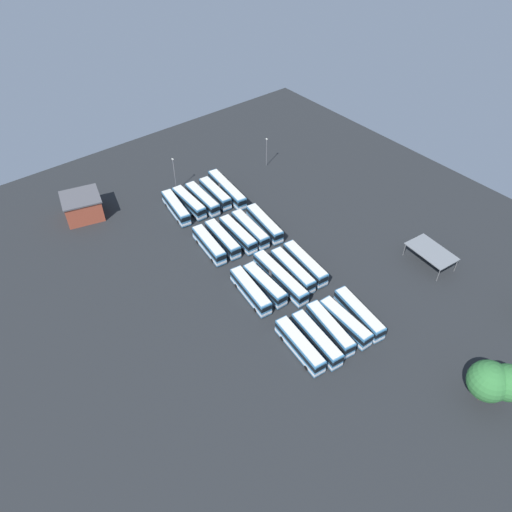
{
  "coord_description": "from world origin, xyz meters",
  "views": [
    {
      "loc": [
        60.88,
        -48.9,
        72.23
      ],
      "look_at": [
        -0.02,
        -0.28,
        1.53
      ],
      "focal_mm": 34.08,
      "sensor_mm": 36.0,
      "label": 1
    }
  ],
  "objects_px": {
    "bus_row2_slot3": "(293,270)",
    "bus_row2_slot0": "(250,291)",
    "bus_row0_slot1": "(189,203)",
    "bus_row1_slot4": "(264,224)",
    "bus_row3_slot2": "(330,329)",
    "tree_north_edge": "(489,381)",
    "bus_row2_slot2": "(280,277)",
    "lamp_post_far_corner": "(267,151)",
    "bus_row2_slot1": "(265,285)",
    "depot_building": "(83,206)",
    "bus_row0_slot4": "(227,189)",
    "maintenance_shelter": "(432,252)",
    "bus_row3_slot0": "(300,346)",
    "bus_row0_slot3": "(215,193)",
    "bus_row3_slot1": "(316,339)",
    "bus_row1_slot0": "(209,245)",
    "bus_row0_slot0": "(176,208)",
    "bus_row1_slot2": "(238,234)",
    "bus_row0_slot2": "(202,199)",
    "bus_row1_slot1": "(223,239)",
    "bus_row2_slot4": "(305,264)",
    "lamp_post_by_building": "(174,174)",
    "bus_row1_slot3": "(250,229)",
    "bus_row3_slot4": "(359,314)",
    "tree_south_edge": "(507,383)"
  },
  "relations": [
    {
      "from": "bus_row2_slot3",
      "to": "bus_row2_slot0",
      "type": "bearing_deg",
      "value": -94.58
    },
    {
      "from": "bus_row0_slot1",
      "to": "bus_row1_slot4",
      "type": "xyz_separation_m",
      "value": [
        18.0,
        9.15,
        0.0
      ]
    },
    {
      "from": "bus_row3_slot2",
      "to": "tree_north_edge",
      "type": "bearing_deg",
      "value": 21.57
    },
    {
      "from": "bus_row2_slot2",
      "to": "lamp_post_far_corner",
      "type": "relative_size",
      "value": 1.91
    },
    {
      "from": "bus_row2_slot1",
      "to": "lamp_post_far_corner",
      "type": "height_order",
      "value": "lamp_post_far_corner"
    },
    {
      "from": "depot_building",
      "to": "tree_north_edge",
      "type": "height_order",
      "value": "tree_north_edge"
    },
    {
      "from": "bus_row0_slot4",
      "to": "maintenance_shelter",
      "type": "relative_size",
      "value": 1.49
    },
    {
      "from": "bus_row2_slot0",
      "to": "bus_row2_slot3",
      "type": "xyz_separation_m",
      "value": [
        0.84,
        10.52,
        0.0
      ]
    },
    {
      "from": "bus_row2_slot2",
      "to": "bus_row3_slot0",
      "type": "distance_m",
      "value": 17.62
    },
    {
      "from": "bus_row0_slot3",
      "to": "bus_row3_slot1",
      "type": "height_order",
      "value": "same"
    },
    {
      "from": "bus_row3_slot1",
      "to": "maintenance_shelter",
      "type": "xyz_separation_m",
      "value": [
        -0.83,
        34.65,
        1.47
      ]
    },
    {
      "from": "bus_row2_slot1",
      "to": "bus_row2_slot2",
      "type": "xyz_separation_m",
      "value": [
        0.32,
        3.74,
        0.0
      ]
    },
    {
      "from": "bus_row1_slot4",
      "to": "lamp_post_far_corner",
      "type": "height_order",
      "value": "lamp_post_far_corner"
    },
    {
      "from": "bus_row3_slot1",
      "to": "bus_row1_slot0",
      "type": "bearing_deg",
      "value": -179.34
    },
    {
      "from": "bus_row0_slot0",
      "to": "bus_row1_slot2",
      "type": "relative_size",
      "value": 1.01
    },
    {
      "from": "bus_row2_slot0",
      "to": "bus_row3_slot2",
      "type": "height_order",
      "value": "same"
    },
    {
      "from": "bus_row1_slot2",
      "to": "bus_row2_slot0",
      "type": "relative_size",
      "value": 0.98
    },
    {
      "from": "bus_row0_slot2",
      "to": "bus_row2_slot3",
      "type": "bearing_deg",
      "value": 0.72
    },
    {
      "from": "bus_row0_slot3",
      "to": "bus_row0_slot4",
      "type": "bearing_deg",
      "value": 84.66
    },
    {
      "from": "bus_row2_slot2",
      "to": "bus_row0_slot0",
      "type": "bearing_deg",
      "value": -173.25
    },
    {
      "from": "bus_row0_slot2",
      "to": "bus_row3_slot0",
      "type": "height_order",
      "value": "same"
    },
    {
      "from": "bus_row1_slot1",
      "to": "bus_row2_slot4",
      "type": "distance_m",
      "value": 19.68
    },
    {
      "from": "bus_row0_slot0",
      "to": "tree_north_edge",
      "type": "xyz_separation_m",
      "value": [
        75.22,
        12.46,
        3.39
      ]
    },
    {
      "from": "bus_row2_slot0",
      "to": "bus_row2_slot3",
      "type": "distance_m",
      "value": 10.56
    },
    {
      "from": "lamp_post_by_building",
      "to": "bus_row0_slot3",
      "type": "bearing_deg",
      "value": 30.8
    },
    {
      "from": "bus_row1_slot2",
      "to": "bus_row3_slot1",
      "type": "distance_m",
      "value": 33.4
    },
    {
      "from": "bus_row0_slot3",
      "to": "tree_north_edge",
      "type": "relative_size",
      "value": 1.41
    },
    {
      "from": "bus_row2_slot1",
      "to": "depot_building",
      "type": "distance_m",
      "value": 50.23
    },
    {
      "from": "bus_row2_slot0",
      "to": "bus_row3_slot0",
      "type": "distance_m",
      "value": 16.21
    },
    {
      "from": "bus_row1_slot2",
      "to": "bus_row1_slot0",
      "type": "bearing_deg",
      "value": -98.71
    },
    {
      "from": "bus_row0_slot4",
      "to": "bus_row1_slot3",
      "type": "distance_m",
      "value": 17.24
    },
    {
      "from": "bus_row1_slot0",
      "to": "bus_row2_slot3",
      "type": "relative_size",
      "value": 0.92
    },
    {
      "from": "bus_row2_slot3",
      "to": "tree_north_edge",
      "type": "height_order",
      "value": "tree_north_edge"
    },
    {
      "from": "bus_row0_slot3",
      "to": "bus_row2_slot3",
      "type": "height_order",
      "value": "same"
    },
    {
      "from": "bus_row1_slot0",
      "to": "bus_row2_slot3",
      "type": "xyz_separation_m",
      "value": [
        17.68,
        9.0,
        0.0
      ]
    },
    {
      "from": "bus_row1_slot2",
      "to": "maintenance_shelter",
      "type": "relative_size",
      "value": 1.15
    },
    {
      "from": "bus_row2_slot3",
      "to": "bus_row3_slot2",
      "type": "height_order",
      "value": "same"
    },
    {
      "from": "bus_row3_slot4",
      "to": "maintenance_shelter",
      "type": "relative_size",
      "value": 1.2
    },
    {
      "from": "bus_row3_slot0",
      "to": "bus_row3_slot4",
      "type": "xyz_separation_m",
      "value": [
        1.53,
        13.9,
        0.0
      ]
    },
    {
      "from": "bus_row1_slot4",
      "to": "maintenance_shelter",
      "type": "height_order",
      "value": "bus_row1_slot4"
    },
    {
      "from": "bus_row3_slot0",
      "to": "maintenance_shelter",
      "type": "bearing_deg",
      "value": 90.01
    },
    {
      "from": "bus_row0_slot0",
      "to": "bus_row0_slot3",
      "type": "relative_size",
      "value": 1.02
    },
    {
      "from": "bus_row3_slot4",
      "to": "bus_row0_slot4",
      "type": "bearing_deg",
      "value": 174.33
    },
    {
      "from": "bus_row0_slot2",
      "to": "bus_row2_slot1",
      "type": "bearing_deg",
      "value": -11.69
    },
    {
      "from": "bus_row0_slot3",
      "to": "bus_row2_slot1",
      "type": "bearing_deg",
      "value": -17.98
    },
    {
      "from": "maintenance_shelter",
      "to": "lamp_post_by_building",
      "type": "relative_size",
      "value": 1.13
    },
    {
      "from": "bus_row0_slot1",
      "to": "lamp_post_far_corner",
      "type": "bearing_deg",
      "value": 97.47
    },
    {
      "from": "tree_south_edge",
      "to": "bus_row2_slot2",
      "type": "bearing_deg",
      "value": -166.7
    },
    {
      "from": "bus_row1_slot0",
      "to": "bus_row2_slot4",
      "type": "distance_m",
      "value": 21.72
    },
    {
      "from": "bus_row0_slot0",
      "to": "maintenance_shelter",
      "type": "distance_m",
      "value": 59.65
    }
  ]
}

